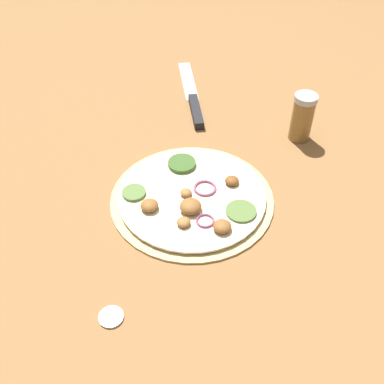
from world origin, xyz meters
The scene contains 5 objects.
ground_plane centered at (0.00, 0.00, 0.00)m, with size 3.00×3.00×0.00m, color olive.
pizza centered at (0.00, 0.00, 0.01)m, with size 0.30×0.30×0.03m.
knife centered at (0.14, -0.28, 0.01)m, with size 0.19×0.26×0.02m.
spice_jar centered at (-0.11, -0.27, 0.05)m, with size 0.05×0.05×0.10m.
loose_cap centered at (-0.01, 0.27, 0.00)m, with size 0.04×0.04×0.01m.
Camera 1 is at (-0.27, 0.52, 0.57)m, focal length 42.00 mm.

